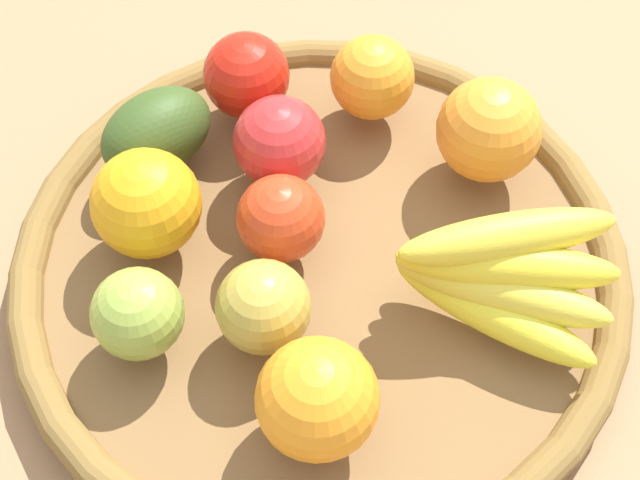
# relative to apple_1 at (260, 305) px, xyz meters

# --- Properties ---
(ground_plane) EXTENTS (2.40, 2.40, 0.00)m
(ground_plane) POSITION_rel_apple_1_xyz_m (-0.00, -0.07, -0.07)
(ground_plane) COLOR #986F4A
(ground_plane) RESTS_ON ground
(basket) EXTENTS (0.47, 0.47, 0.04)m
(basket) POSITION_rel_apple_1_xyz_m (-0.00, -0.07, -0.05)
(basket) COLOR brown
(basket) RESTS_ON ground_plane
(apple_1) EXTENTS (0.09, 0.09, 0.07)m
(apple_1) POSITION_rel_apple_1_xyz_m (0.00, 0.00, 0.00)
(apple_1) COLOR #B19A39
(apple_1) RESTS_ON basket
(apple_4) EXTENTS (0.07, 0.07, 0.07)m
(apple_4) POSITION_rel_apple_1_xyz_m (0.07, -0.13, 0.00)
(apple_4) COLOR red
(apple_4) RESTS_ON basket
(banana_bunch) EXTENTS (0.16, 0.13, 0.08)m
(banana_bunch) POSITION_rel_apple_1_xyz_m (-0.13, -0.10, 0.01)
(banana_bunch) COLOR yellow
(banana_bunch) RESTS_ON basket
(apple_2) EXTENTS (0.09, 0.09, 0.06)m
(apple_2) POSITION_rel_apple_1_xyz_m (0.07, 0.05, -0.00)
(apple_2) COLOR #8EA63D
(apple_2) RESTS_ON basket
(orange_2) EXTENTS (0.07, 0.07, 0.07)m
(orange_2) POSITION_rel_apple_1_xyz_m (0.04, -0.22, 0.00)
(orange_2) COLOR orange
(orange_2) RESTS_ON basket
(avocado) EXTENTS (0.09, 0.11, 0.06)m
(avocado) POSITION_rel_apple_1_xyz_m (0.15, -0.09, -0.00)
(avocado) COLOR #344B1C
(avocado) RESTS_ON basket
(orange_1) EXTENTS (0.11, 0.11, 0.08)m
(orange_1) POSITION_rel_apple_1_xyz_m (-0.07, 0.04, 0.01)
(orange_1) COLOR orange
(orange_1) RESTS_ON basket
(orange_0) EXTENTS (0.10, 0.10, 0.08)m
(orange_0) POSITION_rel_apple_1_xyz_m (0.11, -0.03, 0.01)
(orange_0) COLOR orange
(orange_0) RESTS_ON basket
(orange_3) EXTENTS (0.09, 0.09, 0.08)m
(orange_3) POSITION_rel_apple_1_xyz_m (-0.07, -0.22, 0.01)
(orange_3) COLOR orange
(orange_3) RESTS_ON basket
(apple_3) EXTENTS (0.09, 0.09, 0.07)m
(apple_3) POSITION_rel_apple_1_xyz_m (0.03, -0.07, -0.00)
(apple_3) COLOR red
(apple_3) RESTS_ON basket
(apple_0) EXTENTS (0.10, 0.10, 0.07)m
(apple_0) POSITION_rel_apple_1_xyz_m (0.13, -0.17, 0.00)
(apple_0) COLOR red
(apple_0) RESTS_ON basket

